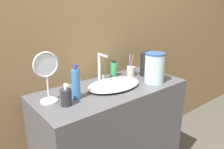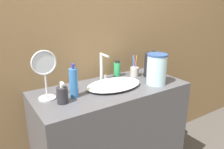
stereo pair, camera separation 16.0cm
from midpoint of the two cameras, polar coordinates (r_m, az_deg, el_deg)
wall_back at (r=1.76m, az=-2.66°, el=13.12°), size 6.00×0.04×2.60m
vanity_counter at (r=1.83m, az=2.46°, el=-16.01°), size 1.15×0.52×0.86m
sink_basin at (r=1.62m, az=3.37°, el=-2.68°), size 0.43×0.28×0.04m
faucet at (r=1.73m, az=0.12°, el=2.18°), size 0.06×0.12×0.23m
electric_kettle at (r=1.91m, az=12.94°, el=2.31°), size 0.15×0.15×0.23m
toothbrush_cup at (r=1.89m, az=8.33°, el=0.81°), size 0.07×0.07×0.19m
lotion_bottle at (r=1.44m, az=-6.86°, el=-2.23°), size 0.06×0.06×0.23m
shampoo_bottle at (r=1.38m, az=-9.64°, el=-5.35°), size 0.07×0.07×0.14m
mouthwash_bottle at (r=1.86m, az=3.81°, el=1.44°), size 0.06×0.06×0.14m
vanity_mirror at (r=1.41m, az=-14.10°, el=0.50°), size 0.16×0.11×0.32m
water_pitcher at (r=1.71m, az=14.21°, el=1.33°), size 0.15×0.15×0.24m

